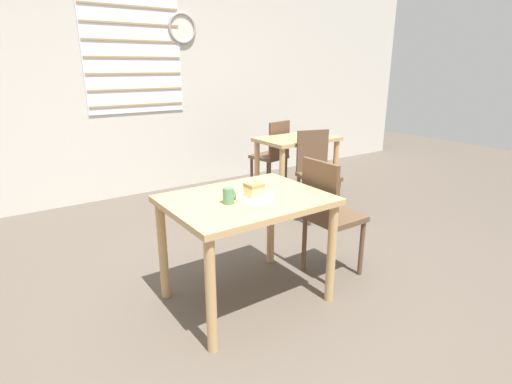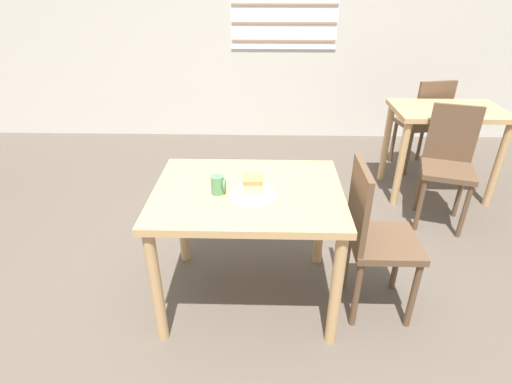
{
  "view_description": "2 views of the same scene",
  "coord_description": "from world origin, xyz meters",
  "views": [
    {
      "loc": [
        -1.24,
        -1.79,
        1.54
      ],
      "look_at": [
        0.1,
        0.16,
        0.79
      ],
      "focal_mm": 28.0,
      "sensor_mm": 36.0,
      "label": 1
    },
    {
      "loc": [
        0.17,
        -1.61,
        1.75
      ],
      "look_at": [
        0.13,
        0.17,
        0.76
      ],
      "focal_mm": 28.0,
      "sensor_mm": 36.0,
      "label": 2
    }
  ],
  "objects": [
    {
      "name": "chair_far_opposite",
      "position": [
        1.68,
        2.08,
        0.5
      ],
      "size": [
        0.43,
        0.43,
        0.91
      ],
      "rotation": [
        0.0,
        0.0,
        3.34
      ],
      "color": "brown",
      "rests_on": "ground_plane"
    },
    {
      "name": "dining_table_near",
      "position": [
        0.08,
        0.24,
        0.63
      ],
      "size": [
        1.01,
        0.78,
        0.74
      ],
      "color": "tan",
      "rests_on": "ground_plane"
    },
    {
      "name": "chair_near_window",
      "position": [
        0.76,
        0.18,
        0.5
      ],
      "size": [
        0.37,
        0.37,
        0.91
      ],
      "rotation": [
        0.0,
        0.0,
        1.57
      ],
      "color": "brown",
      "rests_on": "ground_plane"
    },
    {
      "name": "cake_slice",
      "position": [
        0.11,
        0.19,
        0.79
      ],
      "size": [
        0.1,
        0.1,
        0.09
      ],
      "color": "#E0C67F",
      "rests_on": "plate"
    },
    {
      "name": "ground_plane",
      "position": [
        0.0,
        0.0,
        0.0
      ],
      "size": [
        14.0,
        14.0,
        0.0
      ],
      "primitive_type": "plane",
      "color": "brown"
    },
    {
      "name": "chair_far_corner",
      "position": [
        1.54,
        1.15,
        0.5
      ],
      "size": [
        0.46,
        0.46,
        0.91
      ],
      "rotation": [
        0.0,
        0.0,
        -0.29
      ],
      "color": "brown",
      "rests_on": "ground_plane"
    },
    {
      "name": "plate",
      "position": [
        0.11,
        0.18,
        0.74
      ],
      "size": [
        0.24,
        0.24,
        0.01
      ],
      "color": "white",
      "rests_on": "dining_table_near"
    },
    {
      "name": "dining_table_far",
      "position": [
        1.67,
        1.62,
        0.62
      ],
      "size": [
        0.89,
        0.56,
        0.77
      ],
      "color": "tan",
      "rests_on": "ground_plane"
    },
    {
      "name": "coffee_mug",
      "position": [
        -0.07,
        0.2,
        0.79
      ],
      "size": [
        0.08,
        0.07,
        0.1
      ],
      "color": "#4C8456",
      "rests_on": "dining_table_near"
    },
    {
      "name": "wall_back",
      "position": [
        0.01,
        3.03,
        1.41
      ],
      "size": [
        10.0,
        0.1,
        2.8
      ],
      "color": "beige",
      "rests_on": "ground_plane"
    }
  ]
}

